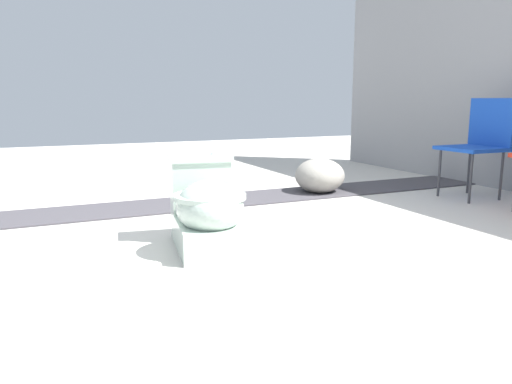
% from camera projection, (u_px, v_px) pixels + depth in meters
% --- Properties ---
extents(ground_plane, '(14.00, 14.00, 0.00)m').
position_uv_depth(ground_plane, '(214.00, 246.00, 2.85)').
color(ground_plane, beige).
extents(gravel_strip, '(0.56, 8.00, 0.01)m').
position_uv_depth(gravel_strip, '(223.00, 200.00, 4.10)').
color(gravel_strip, '#423F44').
rests_on(gravel_strip, ground).
extents(toilet, '(0.68, 0.47, 0.52)m').
position_uv_depth(toilet, '(207.00, 210.00, 2.76)').
color(toilet, '#B2C6B7').
rests_on(toilet, ground).
extents(folding_chair_left, '(0.44, 0.44, 0.83)m').
position_uv_depth(folding_chair_left, '(481.00, 137.00, 4.18)').
color(folding_chair_left, '#1947B2').
rests_on(folding_chair_left, ground).
extents(boulder_near, '(0.65, 0.64, 0.31)m').
position_uv_depth(boulder_near, '(320.00, 176.00, 4.45)').
color(boulder_near, gray).
rests_on(boulder_near, ground).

